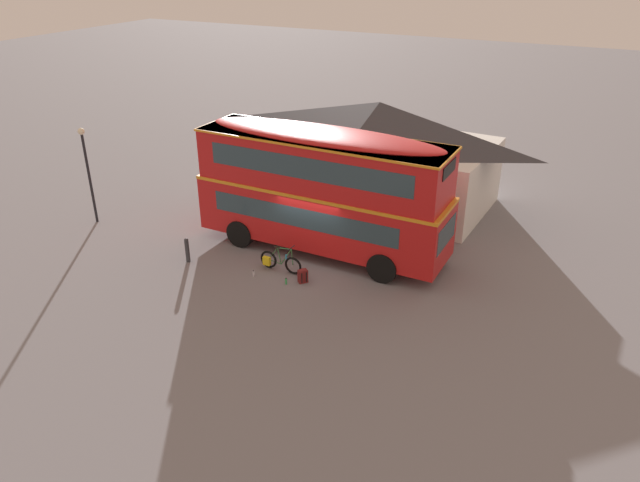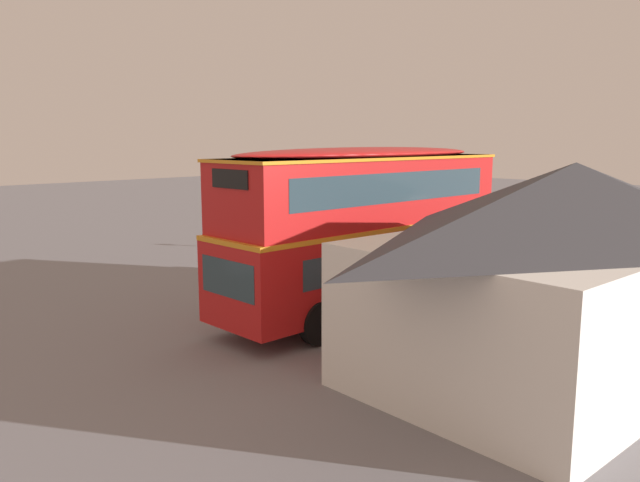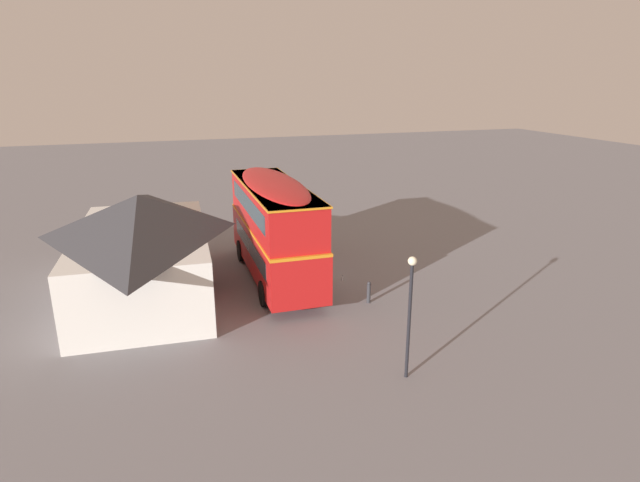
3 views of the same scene
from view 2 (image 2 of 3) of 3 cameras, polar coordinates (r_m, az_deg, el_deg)
name	(u,v)px [view 2 (image 2 of 3)]	position (r m, az deg, el deg)	size (l,w,h in m)	color
ground_plane	(342,307)	(18.86, 2.07, -6.08)	(120.00, 120.00, 0.00)	slate
double_decker_bus	(365,223)	(17.83, 4.16, 1.67)	(9.71, 2.75, 4.79)	black
touring_bicycle	(327,284)	(20.18, 0.68, -3.97)	(1.72, 0.46, 1.05)	black
backpack_on_ground	(294,291)	(19.66, -2.42, -4.63)	(0.38, 0.39, 0.53)	maroon
water_bottle_clear_plastic	(324,285)	(21.19, 0.39, -4.06)	(0.07, 0.07, 0.23)	silver
water_bottle_green_metal	(296,292)	(20.27, -2.21, -4.65)	(0.07, 0.07, 0.25)	green
pub_building	(570,262)	(14.86, 21.91, -1.81)	(10.70, 6.28, 4.51)	silver
street_lamp	(485,198)	(26.94, 14.89, 3.83)	(0.28, 0.28, 4.11)	black
kerb_bollard	(374,262)	(23.22, 4.96, -1.92)	(0.16, 0.16, 0.97)	#333338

